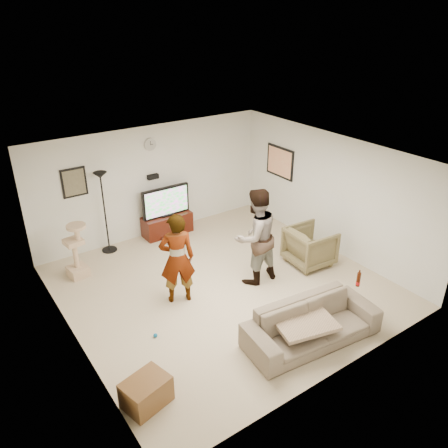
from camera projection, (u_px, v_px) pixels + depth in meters
floor at (223, 286)px, 8.40m from camera, size 5.50×5.50×0.02m
ceiling at (222, 158)px, 7.30m from camera, size 5.50×5.50×0.02m
wall_back at (152, 181)px, 9.88m from camera, size 5.50×0.04×2.50m
wall_front at (342, 303)px, 5.82m from camera, size 5.50×0.04×2.50m
wall_left at (67, 275)px, 6.44m from camera, size 0.04×5.50×2.50m
wall_right at (331, 193)px, 9.26m from camera, size 0.04×5.50×2.50m
wall_clock at (150, 144)px, 9.48m from camera, size 0.26×0.04×0.26m
wall_speaker at (153, 177)px, 9.78m from camera, size 0.25×0.10×0.10m
picture_back at (74, 182)px, 8.84m from camera, size 0.42×0.03×0.52m
picture_right at (280, 162)px, 10.32m from camera, size 0.03×0.78×0.62m
tv_stand at (167, 224)px, 10.24m from camera, size 1.14×0.45×0.47m
console_box at (173, 240)px, 9.99m from camera, size 0.40×0.30×0.07m
tv at (166, 201)px, 9.98m from camera, size 1.14×0.08×0.67m
tv_screen at (167, 202)px, 9.95m from camera, size 1.04×0.01×0.59m
floor_lamp at (105, 213)px, 9.24m from camera, size 0.32×0.32×1.77m
cat_tree at (75, 251)px, 8.47m from camera, size 0.40×0.40×1.11m
person_left at (177, 259)px, 7.64m from camera, size 0.72×0.59×1.69m
person_right at (256, 237)px, 8.18m from camera, size 0.92×0.72×1.87m
sofa at (312, 324)px, 6.90m from camera, size 2.25×1.08×0.63m
throw_blanket at (304, 322)px, 6.76m from camera, size 1.04×0.89×0.06m
beer_bottle at (358, 279)px, 7.22m from camera, size 0.06×0.06×0.25m
armchair at (310, 246)px, 8.98m from camera, size 0.92×0.90×0.78m
side_table at (146, 392)px, 5.82m from camera, size 0.68×0.57×0.39m
toy_ball at (155, 335)px, 7.08m from camera, size 0.07×0.07×0.07m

